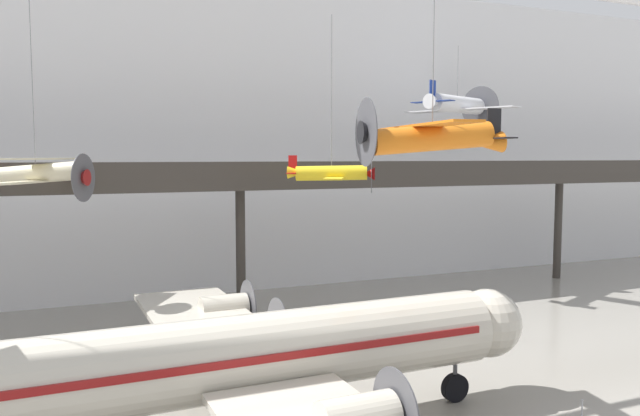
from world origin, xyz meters
TOP-DOWN VIEW (x-y plane):
  - hangar_back_wall at (0.00, 36.75)m, footprint 140.00×3.00m
  - mezzanine_walkway at (0.00, 28.39)m, footprint 110.00×3.20m
  - airliner_silver_main at (-6.19, 8.43)m, footprint 28.14×31.80m
  - suspended_plane_yellow_lowwing at (3.39, 20.61)m, footprint 5.68×6.39m
  - suspended_plane_white_twin at (17.51, 27.53)m, footprint 8.41×9.66m
  - suspended_plane_orange_highwing at (2.31, 7.84)m, footprint 6.59×8.01m
  - suspended_plane_cream_biplane at (-13.33, 23.53)m, footprint 6.40×7.14m
  - stanchion_barrier at (7.77, 4.51)m, footprint 0.36×0.36m

SIDE VIEW (x-z plane):
  - stanchion_barrier at x=7.77m, z-range -0.21..0.87m
  - airliner_silver_main at x=-6.19m, z-range -1.41..8.26m
  - mezzanine_walkway at x=0.00m, z-range 3.76..14.66m
  - suspended_plane_yellow_lowwing at x=3.39m, z-range 4.81..15.64m
  - suspended_plane_cream_biplane at x=-13.33m, z-range 4.81..15.91m
  - suspended_plane_orange_highwing at x=2.31m, z-range 7.57..16.65m
  - hangar_back_wall at x=0.00m, z-range 0.00..25.97m
  - suspended_plane_white_twin at x=17.51m, z-range 12.19..18.59m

